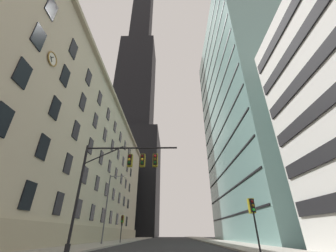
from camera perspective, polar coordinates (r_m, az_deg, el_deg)
station_building at (r=44.83m, az=-23.88°, el=-10.13°), size 14.45×62.23×26.54m
dark_skyscraper at (r=111.97m, az=-9.52°, el=5.41°), size 28.18×28.18×208.11m
glass_office_midrise at (r=49.80m, az=21.76°, el=4.77°), size 14.87×33.70×53.11m
traffic_signal_mast at (r=17.16m, az=-12.38°, el=-11.76°), size 7.83×0.63×7.80m
traffic_light_near_right at (r=17.38m, az=22.60°, el=-20.62°), size 0.40×0.63×3.48m
traffic_light_far_left at (r=33.52m, az=-12.75°, el=-24.53°), size 0.40×0.63×3.51m
street_lamppost at (r=30.09m, az=-16.08°, el=-19.58°), size 2.57×0.32×8.47m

